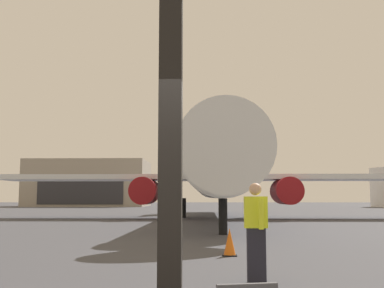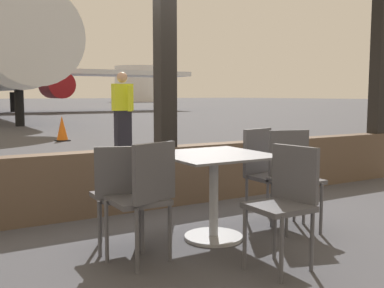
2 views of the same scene
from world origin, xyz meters
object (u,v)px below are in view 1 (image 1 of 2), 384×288
object	(u,v)px
distant_hangar	(90,184)
traffic_cone	(230,243)
airplane	(215,173)
ground_crew_worker	(256,231)

from	to	relation	value
distant_hangar	traffic_cone	bearing A→B (deg)	-73.08
airplane	distant_hangar	distance (m)	53.38
airplane	ground_crew_worker	distance (m)	24.60
airplane	traffic_cone	xyz separation A→B (m)	(-0.09, -20.69, -2.91)
ground_crew_worker	traffic_cone	world-z (taller)	ground_crew_worker
distant_hangar	ground_crew_worker	bearing A→B (deg)	-73.72
ground_crew_worker	distant_hangar	xyz separation A→B (m)	(-21.45, 73.44, 3.10)
traffic_cone	distant_hangar	world-z (taller)	distant_hangar
airplane	traffic_cone	distance (m)	20.90
airplane	traffic_cone	bearing A→B (deg)	-90.25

